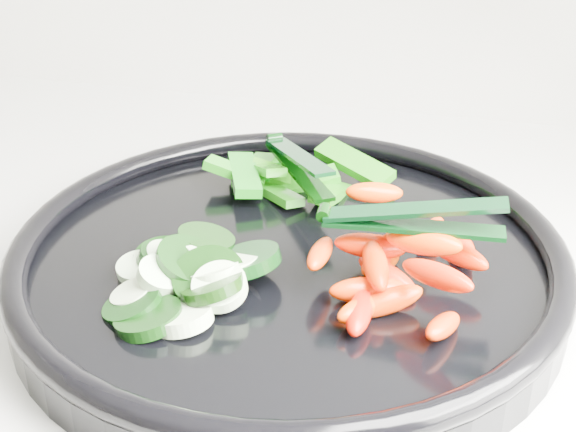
# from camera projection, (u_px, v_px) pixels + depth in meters

# --- Properties ---
(veggie_tray) EXTENTS (0.46, 0.46, 0.04)m
(veggie_tray) POSITION_uv_depth(u_px,v_px,m) (288.00, 261.00, 0.54)
(veggie_tray) COLOR black
(veggie_tray) RESTS_ON counter
(cucumber_pile) EXTENTS (0.11, 0.13, 0.04)m
(cucumber_pile) POSITION_uv_depth(u_px,v_px,m) (188.00, 272.00, 0.51)
(cucumber_pile) COLOR black
(cucumber_pile) RESTS_ON veggie_tray
(carrot_pile) EXTENTS (0.12, 0.15, 0.05)m
(carrot_pile) POSITION_uv_depth(u_px,v_px,m) (396.00, 262.00, 0.50)
(carrot_pile) COLOR #F15100
(carrot_pile) RESTS_ON veggie_tray
(pepper_pile) EXTENTS (0.15, 0.10, 0.04)m
(pepper_pile) POSITION_uv_depth(u_px,v_px,m) (285.00, 176.00, 0.63)
(pepper_pile) COLOR #156A0A
(pepper_pile) RESTS_ON veggie_tray
(tong_carrot) EXTENTS (0.11, 0.02, 0.02)m
(tong_carrot) POSITION_uv_depth(u_px,v_px,m) (408.00, 218.00, 0.49)
(tong_carrot) COLOR black
(tong_carrot) RESTS_ON carrot_pile
(tong_pepper) EXTENTS (0.08, 0.10, 0.02)m
(tong_pepper) POSITION_uv_depth(u_px,v_px,m) (296.00, 161.00, 0.61)
(tong_pepper) COLOR black
(tong_pepper) RESTS_ON pepper_pile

